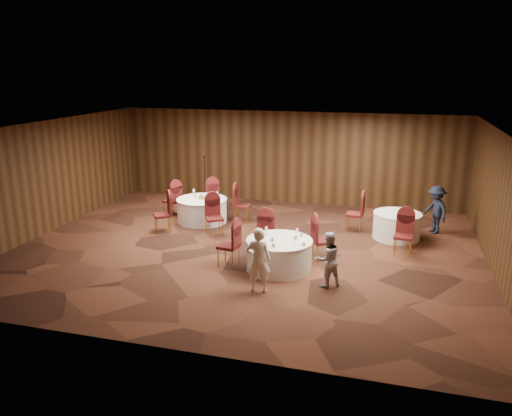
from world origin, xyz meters
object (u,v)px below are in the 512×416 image
(table_main, at_px, (279,254))
(woman_b, at_px, (328,259))
(table_left, at_px, (202,210))
(woman_a, at_px, (258,260))
(table_right, at_px, (397,226))
(man_c, at_px, (436,210))
(mic_stand, at_px, (205,191))

(table_main, relative_size, woman_b, 1.26)
(table_left, xyz_separation_m, woman_a, (3.00, -4.37, 0.35))
(woman_a, bearing_deg, table_right, -136.14)
(woman_a, relative_size, man_c, 1.03)
(table_left, height_order, mic_stand, mic_stand)
(woman_b, height_order, man_c, man_c)
(mic_stand, xyz_separation_m, woman_b, (4.97, -5.48, 0.10))
(woman_a, height_order, man_c, woman_a)
(woman_a, xyz_separation_m, man_c, (3.89, 5.18, -0.02))
(woman_a, relative_size, woman_b, 1.15)
(woman_a, bearing_deg, woman_b, -167.00)
(table_main, bearing_deg, mic_stand, 127.73)
(table_left, relative_size, table_right, 1.18)
(mic_stand, height_order, woman_b, mic_stand)
(woman_b, distance_m, man_c, 5.15)
(woman_a, xyz_separation_m, woman_b, (1.38, 0.68, -0.10))
(table_main, distance_m, table_left, 4.39)
(table_main, xyz_separation_m, woman_b, (1.23, -0.64, 0.25))
(table_right, xyz_separation_m, woman_b, (-1.45, -3.70, 0.25))
(table_left, height_order, woman_a, woman_a)
(man_c, bearing_deg, table_right, -85.19)
(table_left, height_order, woman_b, woman_b)
(mic_stand, height_order, woman_a, mic_stand)
(table_right, height_order, mic_stand, mic_stand)
(table_right, bearing_deg, woman_a, -122.89)
(woman_b, bearing_deg, table_main, -66.32)
(table_main, relative_size, table_left, 1.01)
(table_left, distance_m, man_c, 6.95)
(table_right, distance_m, mic_stand, 6.67)
(mic_stand, height_order, man_c, mic_stand)
(table_right, bearing_deg, woman_b, -111.43)
(woman_b, bearing_deg, table_right, -150.24)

